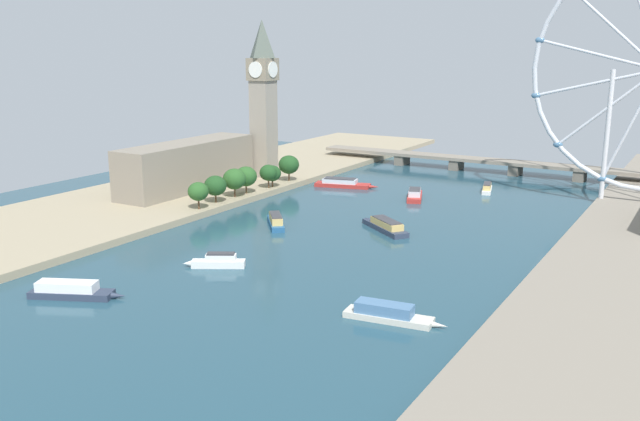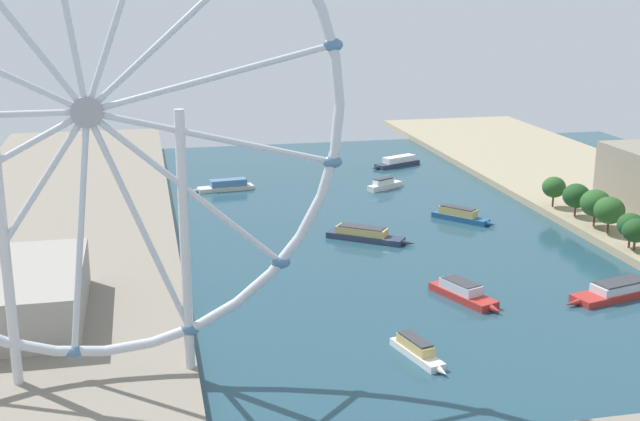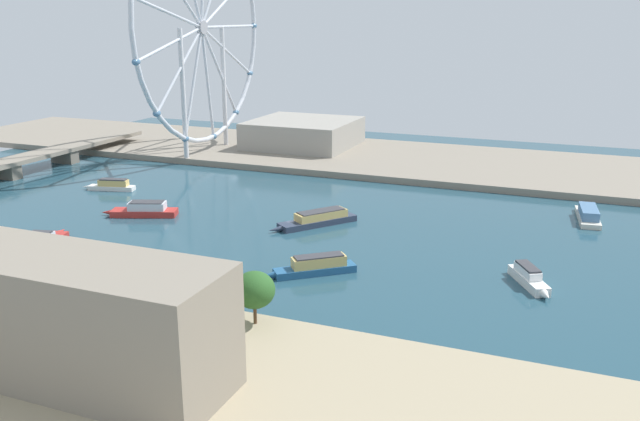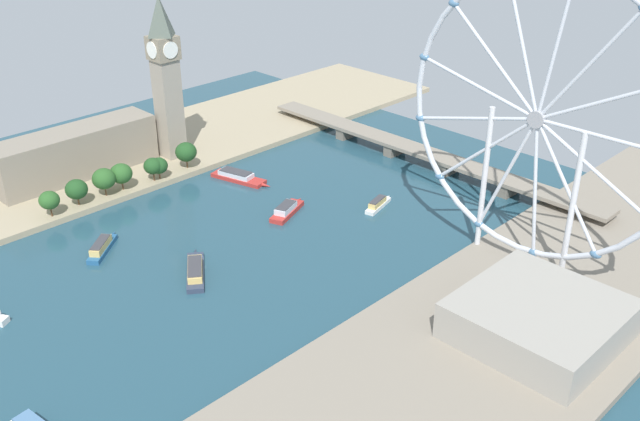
{
  "view_description": "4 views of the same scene",
  "coord_description": "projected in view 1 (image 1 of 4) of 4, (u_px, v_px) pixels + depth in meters",
  "views": [
    {
      "loc": [
        126.1,
        -268.01,
        77.28
      ],
      "look_at": [
        -18.91,
        -21.27,
        8.52
      ],
      "focal_mm": 38.56,
      "sensor_mm": 36.0,
      "label": 1
    },
    {
      "loc": [
        85.61,
        281.87,
        93.96
      ],
      "look_at": [
        23.64,
        -6.41,
        13.09
      ],
      "focal_mm": 46.87,
      "sensor_mm": 36.0,
      "label": 2
    },
    {
      "loc": [
        -210.98,
        -96.91,
        72.77
      ],
      "look_at": [
        -9.81,
        -15.43,
        10.32
      ],
      "focal_mm": 38.37,
      "sensor_mm": 36.0,
      "label": 3
    },
    {
      "loc": [
        225.05,
        -154.56,
        162.5
      ],
      "look_at": [
        11.5,
        60.09,
        7.43
      ],
      "focal_mm": 40.76,
      "sensor_mm": 36.0,
      "label": 4
    }
  ],
  "objects": [
    {
      "name": "tour_boat_5",
      "position": [
        342.0,
        183.0,
        385.82
      ],
      "size": [
        36.32,
        16.0,
        5.01
      ],
      "rotation": [
        0.0,
        0.0,
        0.25
      ],
      "color": "#B22D28",
      "rests_on": "ground_plane"
    },
    {
      "name": "tour_boat_7",
      "position": [
        217.0,
        261.0,
        245.73
      ],
      "size": [
        21.11,
        14.09,
        5.34
      ],
      "rotation": [
        0.0,
        0.0,
        3.66
      ],
      "color": "white",
      "rests_on": "ground_plane"
    },
    {
      "name": "parliament_block",
      "position": [
        187.0,
        166.0,
        362.65
      ],
      "size": [
        22.0,
        87.0,
        25.15
      ],
      "primitive_type": "cube",
      "color": "gray",
      "rests_on": "riverbank_left"
    },
    {
      "name": "river_bridge",
      "position": [
        486.0,
        162.0,
        430.64
      ],
      "size": [
        223.4,
        14.43,
        8.27
      ],
      "color": "gray",
      "rests_on": "ground_plane"
    },
    {
      "name": "tour_boat_3",
      "position": [
        487.0,
        188.0,
        372.92
      ],
      "size": [
        9.35,
        23.34,
        5.01
      ],
      "rotation": [
        0.0,
        0.0,
        1.82
      ],
      "color": "white",
      "rests_on": "ground_plane"
    },
    {
      "name": "tour_boat_0",
      "position": [
        385.0,
        226.0,
        294.56
      ],
      "size": [
        30.54,
        24.27,
        5.21
      ],
      "rotation": [
        0.0,
        0.0,
        2.5
      ],
      "color": "#2D384C",
      "rests_on": "ground_plane"
    },
    {
      "name": "tree_row_embankment",
      "position": [
        249.0,
        177.0,
        353.54
      ],
      "size": [
        12.65,
        89.9,
        14.52
      ],
      "color": "#513823",
      "rests_on": "riverbank_left"
    },
    {
      "name": "riverbank_left",
      "position": [
        175.0,
        193.0,
        363.96
      ],
      "size": [
        90.0,
        520.0,
        3.0
      ],
      "primitive_type": "cube",
      "color": "tan",
      "rests_on": "ground_plane"
    },
    {
      "name": "tour_boat_1",
      "position": [
        415.0,
        195.0,
        355.6
      ],
      "size": [
        15.25,
        28.1,
        5.49
      ],
      "rotation": [
        0.0,
        0.0,
        1.94
      ],
      "color": "#B22D28",
      "rests_on": "ground_plane"
    },
    {
      "name": "tour_boat_6",
      "position": [
        276.0,
        221.0,
        302.02
      ],
      "size": [
        20.98,
        24.17,
        5.59
      ],
      "rotation": [
        0.0,
        0.0,
        2.26
      ],
      "color": "#235684",
      "rests_on": "ground_plane"
    },
    {
      "name": "ground_plane",
      "position": [
        381.0,
        225.0,
        304.84
      ],
      "size": [
        411.4,
        411.4,
        0.0
      ],
      "primitive_type": "plane",
      "color": "#234756"
    },
    {
      "name": "clock_tower",
      "position": [
        263.0,
        97.0,
        391.3
      ],
      "size": [
        14.53,
        14.53,
        88.64
      ],
      "color": "gray",
      "rests_on": "riverbank_left"
    },
    {
      "name": "tour_boat_2",
      "position": [
        71.0,
        291.0,
        216.25
      ],
      "size": [
        29.81,
        17.15,
        5.17
      ],
      "rotation": [
        0.0,
        0.0,
        0.43
      ],
      "color": "#2D384C",
      "rests_on": "ground_plane"
    },
    {
      "name": "tour_boat_4",
      "position": [
        388.0,
        313.0,
        198.19
      ],
      "size": [
        30.61,
        10.04,
        5.02
      ],
      "rotation": [
        0.0,
        0.0,
        0.12
      ],
      "color": "beige",
      "rests_on": "ground_plane"
    }
  ]
}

